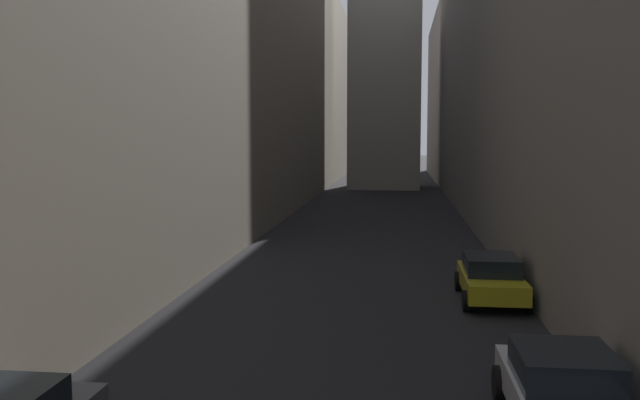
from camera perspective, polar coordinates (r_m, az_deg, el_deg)
The scene contains 5 objects.
ground_plane at distance 44.66m, azimuth 4.78°, elevation -1.16°, with size 264.00×264.00×0.00m, color black.
building_block_left at distance 48.30m, azimuth -8.59°, elevation 11.59°, with size 11.20×108.00×20.67m, color #756B5B.
building_block_right at distance 47.76m, azimuth 19.94°, elevation 10.71°, with size 13.27×108.00×19.53m, color slate.
parked_car_right_third at distance 12.76m, azimuth 20.10°, elevation -15.08°, with size 2.01×4.28×1.46m.
parked_car_right_far at distance 21.77m, azimuth 14.33°, elevation -6.38°, with size 1.98×4.07×1.43m.
Camera 1 is at (1.51, 3.66, 5.16)m, focal length 37.66 mm.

